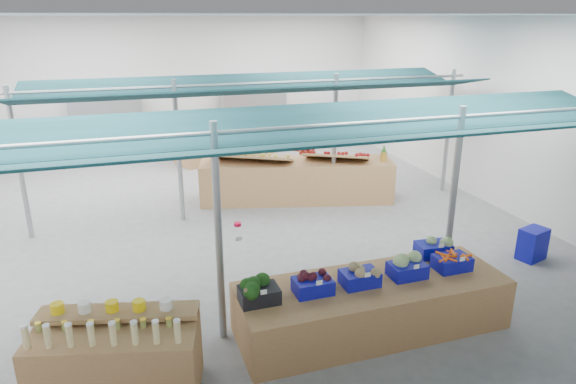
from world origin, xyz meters
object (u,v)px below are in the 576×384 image
veg_counter (372,305)px  crate_stack (532,244)px  vendor_right (305,151)px  bottle_shelf (118,357)px  vendor_left (236,156)px  fruit_counter (296,180)px

veg_counter → crate_stack: bearing=15.7°
crate_stack → vendor_right: size_ratio=0.33×
bottle_shelf → vendor_left: (2.90, 6.74, 0.45)m
vendor_left → vendor_right: same height
fruit_counter → vendor_right: (0.60, 1.10, 0.42)m
fruit_counter → vendor_left: 1.68m
crate_stack → vendor_left: bearing=128.0°
veg_counter → crate_stack: (3.76, 1.09, -0.07)m
veg_counter → vendor_right: (1.33, 6.51, 0.53)m
veg_counter → vendor_right: 6.67m
bottle_shelf → fruit_counter: (4.10, 5.64, 0.03)m
vendor_left → vendor_right: 1.80m
vendor_left → vendor_right: (1.80, 0.00, 0.00)m
vendor_left → veg_counter: bearing=108.9°
vendor_left → vendor_right: bearing=-165.2°
fruit_counter → vendor_left: vendor_left is taller
veg_counter → vendor_left: (-0.47, 6.51, 0.53)m
fruit_counter → vendor_right: 1.32m
bottle_shelf → crate_stack: bearing=24.5°
veg_counter → crate_stack: 3.92m
veg_counter → fruit_counter: size_ratio=0.84×
vendor_right → bottle_shelf: bearing=69.9°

